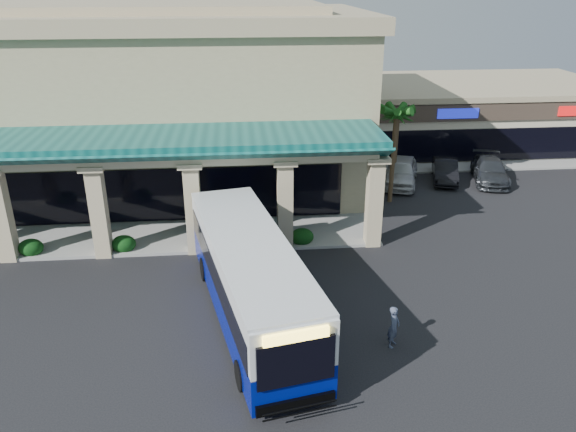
{
  "coord_description": "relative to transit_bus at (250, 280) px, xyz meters",
  "views": [
    {
      "loc": [
        -0.77,
        -20.43,
        12.8
      ],
      "look_at": [
        1.55,
        4.19,
        2.2
      ],
      "focal_mm": 35.0,
      "sensor_mm": 36.0,
      "label": 1
    }
  ],
  "objects": [
    {
      "name": "car_white",
      "position": [
        13.6,
        15.39,
        -1.02
      ],
      "size": [
        2.65,
        4.61,
        1.44
      ],
      "primitive_type": "imported",
      "rotation": [
        0.0,
        0.0,
        -0.28
      ],
      "color": "black",
      "rests_on": "ground"
    },
    {
      "name": "arcade",
      "position": [
        -7.57,
        7.8,
        1.11
      ],
      "size": [
        30.0,
        6.2,
        5.7
      ],
      "primitive_type": null,
      "color": "#0D4F4D",
      "rests_on": "ground"
    },
    {
      "name": "palm_1",
      "position": [
        9.93,
        15.0,
        1.16
      ],
      "size": [
        2.4,
        2.4,
        5.8
      ],
      "primitive_type": null,
      "color": "#164A13",
      "rests_on": "ground"
    },
    {
      "name": "car_silver",
      "position": [
        10.45,
        15.03,
        -0.87
      ],
      "size": [
        3.65,
        5.49,
        1.74
      ],
      "primitive_type": "imported",
      "rotation": [
        0.0,
        0.0,
        -0.34
      ],
      "color": "silver",
      "rests_on": "ground"
    },
    {
      "name": "main_building",
      "position": [
        -7.57,
        17.0,
        3.94
      ],
      "size": [
        30.8,
        14.8,
        11.35
      ],
      "primitive_type": null,
      "color": "tan",
      "rests_on": "ground"
    },
    {
      "name": "broadleaf_tree",
      "position": [
        7.93,
        20.0,
        0.67
      ],
      "size": [
        2.6,
        2.6,
        4.81
      ],
      "primitive_type": null,
      "color": "black",
      "rests_on": "ground"
    },
    {
      "name": "strip_mall",
      "position": [
        18.43,
        25.0,
        0.71
      ],
      "size": [
        22.5,
        12.5,
        4.9
      ],
      "primitive_type": null,
      "color": "beige",
      "rests_on": "ground"
    },
    {
      "name": "car_red",
      "position": [
        16.59,
        15.05,
        -0.98
      ],
      "size": [
        3.47,
        5.62,
        1.52
      ],
      "primitive_type": "imported",
      "rotation": [
        0.0,
        0.0,
        -0.28
      ],
      "color": "#2E3237",
      "rests_on": "ground"
    },
    {
      "name": "ground",
      "position": [
        0.43,
        1.0,
        -1.74
      ],
      "size": [
        110.0,
        110.0,
        0.0
      ],
      "primitive_type": "plane",
      "color": "black"
    },
    {
      "name": "transit_bus",
      "position": [
        0.0,
        0.0,
        0.0
      ],
      "size": [
        5.32,
        12.75,
        3.47
      ],
      "primitive_type": null,
      "rotation": [
        0.0,
        0.0,
        0.2
      ],
      "color": "#031088",
      "rests_on": "ground"
    },
    {
      "name": "palm_0",
      "position": [
        8.93,
        12.0,
        1.56
      ],
      "size": [
        2.4,
        2.4,
        6.6
      ],
      "primitive_type": null,
      "color": "#164A13",
      "rests_on": "ground"
    },
    {
      "name": "pedestrian",
      "position": [
        5.21,
        -2.38,
        -0.9
      ],
      "size": [
        0.66,
        0.73,
        1.66
      ],
      "primitive_type": "imported",
      "rotation": [
        0.0,
        0.0,
        1.0
      ],
      "color": "#414B61",
      "rests_on": "ground"
    }
  ]
}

